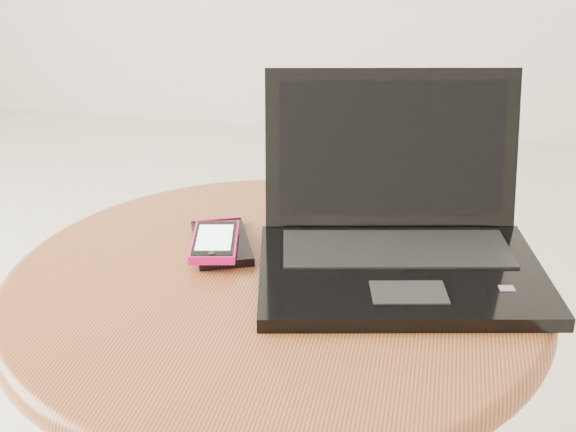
# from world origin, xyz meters

# --- Properties ---
(table) EXTENTS (0.65, 0.65, 0.51)m
(table) POSITION_xyz_m (0.06, -0.12, 0.40)
(table) COLOR #532E0E
(table) RESTS_ON ground
(laptop) EXTENTS (0.37, 0.34, 0.21)m
(laptop) POSITION_xyz_m (0.20, -0.06, 0.55)
(laptop) COLOR black
(laptop) RESTS_ON table
(phone_black) EXTENTS (0.11, 0.14, 0.01)m
(phone_black) POSITION_xyz_m (-0.02, -0.05, 0.52)
(phone_black) COLOR black
(phone_black) RESTS_ON table
(phone_pink) EXTENTS (0.08, 0.11, 0.01)m
(phone_pink) POSITION_xyz_m (-0.02, -0.08, 0.53)
(phone_pink) COLOR #EC116D
(phone_pink) RESTS_ON phone_black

